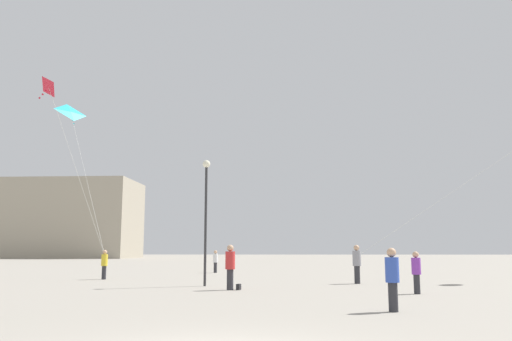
{
  "coord_description": "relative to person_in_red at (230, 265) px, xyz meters",
  "views": [
    {
      "loc": [
        0.9,
        -8.38,
        1.67
      ],
      "look_at": [
        0.0,
        18.98,
        5.84
      ],
      "focal_mm": 36.2,
      "sensor_mm": 36.0,
      "label": 1
    }
  ],
  "objects": [
    {
      "name": "person_in_blue",
      "position": [
        5.0,
        -7.29,
        -0.08
      ],
      "size": [
        0.37,
        0.37,
        1.7
      ],
      "rotation": [
        0.0,
        0.0,
        5.19
      ],
      "color": "#2D2D33",
      "rests_on": "ground_plane"
    },
    {
      "name": "person_in_red",
      "position": [
        0.0,
        0.0,
        0.0
      ],
      "size": [
        0.4,
        0.4,
        1.84
      ],
      "rotation": [
        0.0,
        0.0,
        1.74
      ],
      "color": "#2D2D33",
      "rests_on": "ground_plane"
    },
    {
      "name": "kite_crimson_delta",
      "position": [
        -10.05,
        4.44,
        9.03
      ],
      "size": [
        3.12,
        3.53,
        9.28
      ],
      "color": "red"
    },
    {
      "name": "building_left_hall",
      "position": [
        -36.12,
        74.96,
        6.21
      ],
      "size": [
        23.85,
        15.12,
        14.44
      ],
      "color": "#A39984",
      "rests_on": "ground_plane"
    },
    {
      "name": "person_in_grey",
      "position": [
        5.87,
        4.07,
        0.01
      ],
      "size": [
        0.41,
        0.41,
        1.87
      ],
      "rotation": [
        0.0,
        0.0,
        0.74
      ],
      "color": "#2D2D33",
      "rests_on": "ground_plane"
    },
    {
      "name": "handbag_beside_flyer",
      "position": [
        0.35,
        0.1,
        -0.89
      ],
      "size": [
        0.2,
        0.34,
        0.24
      ],
      "primitive_type": "cube",
      "rotation": [
        0.0,
        0.0,
        4.51
      ],
      "color": "black",
      "rests_on": "ground_plane"
    },
    {
      "name": "person_in_purple",
      "position": [
        7.18,
        -1.66,
        -0.15
      ],
      "size": [
        0.34,
        0.34,
        1.58
      ],
      "rotation": [
        0.0,
        0.0,
        1.04
      ],
      "color": "#2D2D33",
      "rests_on": "ground_plane"
    },
    {
      "name": "kite_cyan_delta",
      "position": [
        -11.09,
        10.0,
        9.21
      ],
      "size": [
        4.29,
        3.7,
        9.5
      ],
      "color": "#1EB2C6"
    },
    {
      "name": "person_in_white",
      "position": [
        -2.33,
        15.5,
        -0.15
      ],
      "size": [
        0.34,
        0.34,
        1.58
      ],
      "rotation": [
        0.0,
        0.0,
        2.4
      ],
      "color": "#2D2D33",
      "rests_on": "ground_plane"
    },
    {
      "name": "person_in_yellow",
      "position": [
        -7.62,
        7.22,
        -0.12
      ],
      "size": [
        0.35,
        0.35,
        1.62
      ],
      "rotation": [
        0.0,
        0.0,
        0.09
      ],
      "color": "#2D2D33",
      "rests_on": "ground_plane"
    },
    {
      "name": "lamppost_west",
      "position": [
        -1.33,
        2.21,
        2.8
      ],
      "size": [
        0.36,
        0.36,
        5.81
      ],
      "color": "#2D2D30",
      "rests_on": "ground_plane"
    }
  ]
}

